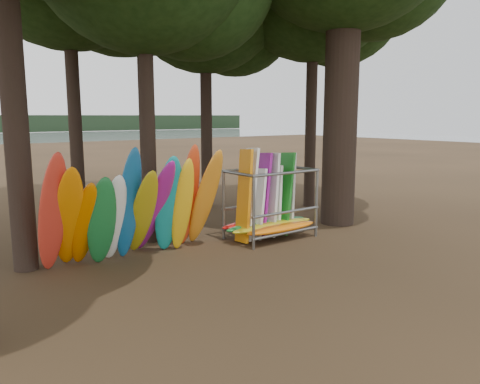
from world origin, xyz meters
TOP-DOWN VIEW (x-y plane):
  - ground at (0.00, 0.00)m, footprint 120.00×120.00m
  - kayak_row at (-3.18, 1.01)m, footprint 4.97×2.11m
  - storage_rack at (1.18, 0.62)m, footprint 3.20×1.61m

SIDE VIEW (x-z plane):
  - ground at x=0.00m, z-range 0.00..0.00m
  - storage_rack at x=1.18m, z-range -0.42..2.46m
  - kayak_row at x=-3.18m, z-range -0.24..2.95m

